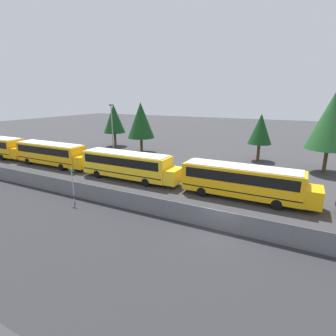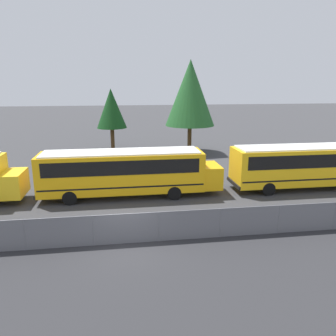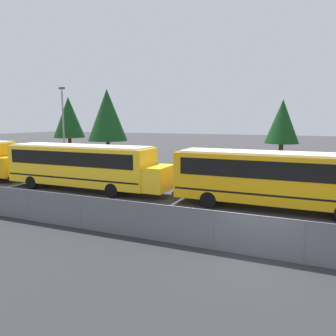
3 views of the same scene
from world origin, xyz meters
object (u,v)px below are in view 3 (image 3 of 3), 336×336
(tree_1, at_px, (282,122))
(tree_3, at_px, (107,115))
(school_bus_3, at_px, (280,176))
(tree_2, at_px, (69,117))
(light_pole, at_px, (63,124))
(school_bus_2, at_px, (83,164))

(tree_1, relative_size, tree_3, 0.83)
(school_bus_3, bearing_deg, tree_2, 149.64)
(light_pole, height_order, tree_3, tree_3)
(school_bus_2, bearing_deg, tree_2, 132.20)
(light_pole, bearing_deg, tree_3, 71.83)
(school_bus_2, bearing_deg, tree_1, 54.67)
(light_pole, xyz_separation_m, tree_3, (1.75, 5.34, 0.96))
(tree_3, bearing_deg, light_pole, -108.17)
(school_bus_2, relative_size, tree_2, 1.56)
(tree_3, bearing_deg, school_bus_3, -34.29)
(school_bus_2, height_order, tree_1, tree_1)
(tree_1, xyz_separation_m, tree_3, (-18.75, -2.86, 0.72))
(school_bus_2, distance_m, light_pole, 12.38)
(tree_2, bearing_deg, tree_3, -18.56)
(school_bus_3, distance_m, light_pole, 23.41)
(light_pole, bearing_deg, school_bus_3, -20.87)
(tree_1, bearing_deg, school_bus_3, -85.69)
(tree_2, bearing_deg, light_pole, -53.15)
(school_bus_3, relative_size, tree_3, 1.46)
(school_bus_3, bearing_deg, tree_3, 145.71)
(school_bus_2, distance_m, tree_2, 22.18)
(tree_1, height_order, tree_3, tree_3)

